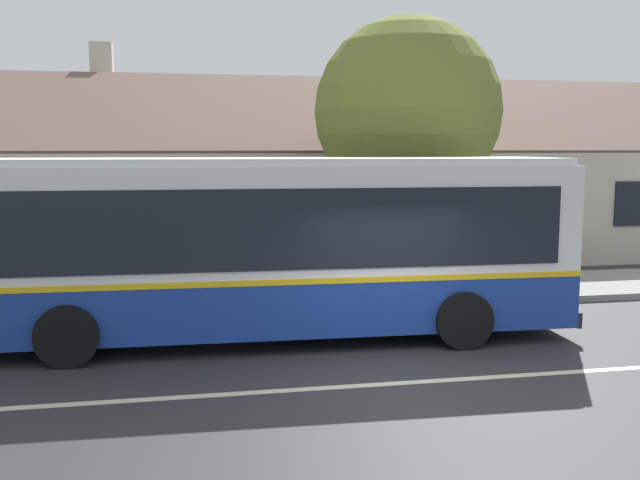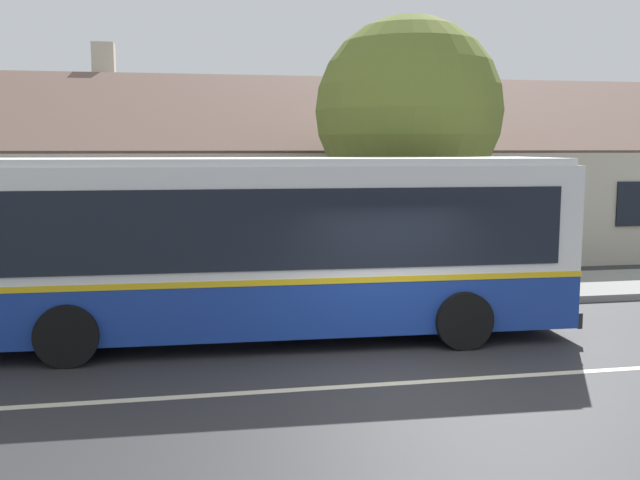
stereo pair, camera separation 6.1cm
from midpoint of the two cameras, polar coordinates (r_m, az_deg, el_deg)
ground_plane at (r=10.76m, az=7.53°, el=-11.24°), size 300.00×300.00×0.00m
sidewalk_far at (r=16.35m, az=0.98°, el=-4.42°), size 60.00×3.00×0.15m
lane_divider_stripe at (r=10.75m, az=7.53°, el=-11.22°), size 60.00×0.16×0.01m
community_building at (r=24.03m, az=-0.48°, el=3.51°), size 25.13×10.03×6.79m
transit_bus at (r=12.75m, az=-4.94°, el=-0.22°), size 11.28×3.01×3.24m
bench_down_street at (r=15.84m, az=-14.24°, el=-3.18°), size 1.85×0.51×0.94m
street_tree_primary at (r=17.51m, az=7.37°, el=9.76°), size 4.50×4.50×6.55m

